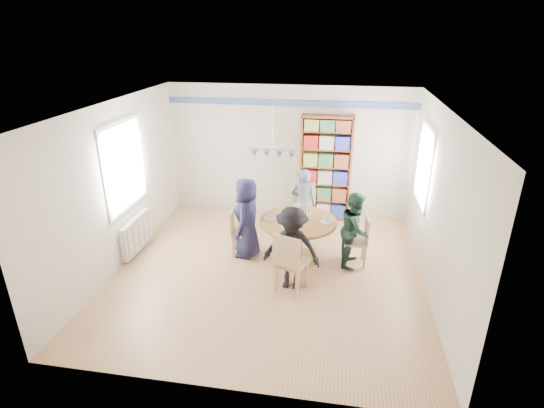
% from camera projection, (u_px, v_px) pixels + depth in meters
% --- Properties ---
extents(ground, '(5.00, 5.00, 0.00)m').
position_uv_depth(ground, '(268.00, 272.00, 7.01)').
color(ground, tan).
extents(room_shell, '(5.00, 5.00, 5.00)m').
position_uv_depth(room_shell, '(261.00, 160.00, 7.20)').
color(room_shell, white).
rests_on(room_shell, ground).
extents(radiator, '(0.12, 1.00, 0.60)m').
position_uv_depth(radiator, '(137.00, 234.00, 7.52)').
color(radiator, silver).
rests_on(radiator, ground).
extents(dining_table, '(1.30, 1.30, 0.75)m').
position_uv_depth(dining_table, '(298.00, 230.00, 7.18)').
color(dining_table, olive).
rests_on(dining_table, ground).
extents(chair_left, '(0.43, 0.43, 0.85)m').
position_uv_depth(chair_left, '(238.00, 229.00, 7.40)').
color(chair_left, tan).
rests_on(chair_left, ground).
extents(chair_right, '(0.40, 0.40, 0.87)m').
position_uv_depth(chair_right, '(360.00, 238.00, 7.09)').
color(chair_right, tan).
rests_on(chair_right, ground).
extents(chair_far, '(0.51, 0.51, 0.98)m').
position_uv_depth(chair_far, '(304.00, 207.00, 8.16)').
color(chair_far, tan).
rests_on(chair_far, ground).
extents(chair_near, '(0.56, 0.56, 0.99)m').
position_uv_depth(chair_near, '(290.00, 261.00, 6.28)').
color(chair_near, tan).
rests_on(chair_near, ground).
extents(person_left, '(0.49, 0.72, 1.42)m').
position_uv_depth(person_left, '(247.00, 218.00, 7.27)').
color(person_left, black).
rests_on(person_left, ground).
extents(person_right, '(0.57, 0.69, 1.29)m').
position_uv_depth(person_right, '(355.00, 229.00, 7.01)').
color(person_right, '#1A352B').
rests_on(person_right, ground).
extents(person_far, '(0.50, 0.34, 1.35)m').
position_uv_depth(person_far, '(303.00, 203.00, 7.99)').
color(person_far, gray).
rests_on(person_far, ground).
extents(person_near, '(0.90, 0.57, 1.34)m').
position_uv_depth(person_near, '(292.00, 249.00, 6.36)').
color(person_near, black).
rests_on(person_near, ground).
extents(bookshelf, '(1.03, 0.31, 2.16)m').
position_uv_depth(bookshelf, '(326.00, 169.00, 8.61)').
color(bookshelf, maroon).
rests_on(bookshelf, ground).
extents(tableware, '(1.14, 1.14, 0.30)m').
position_uv_depth(tableware, '(297.00, 216.00, 7.10)').
color(tableware, white).
rests_on(tableware, dining_table).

